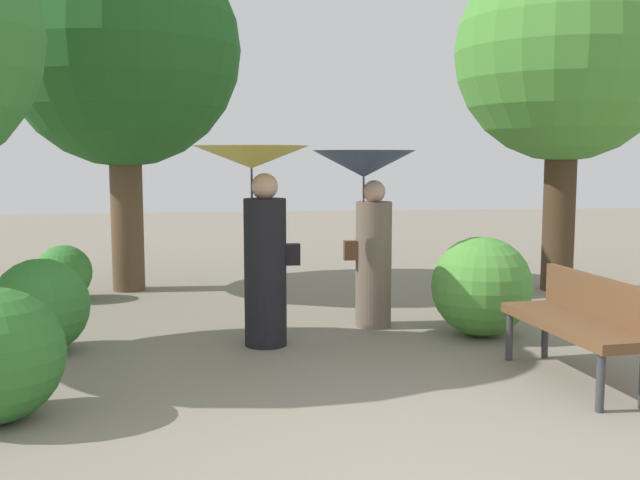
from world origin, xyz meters
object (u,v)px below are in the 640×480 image
Objects in this scene: park_bench at (580,318)px; tree_mid_left at (121,28)px; person_left at (259,213)px; tree_near_right at (566,32)px; person_right at (368,202)px.

tree_mid_left is at bearing -143.44° from park_bench.
tree_mid_left reaches higher than person_left.
tree_near_right is 0.97× the size of tree_mid_left.
person_left is 4.09m from tree_mid_left.
person_left reaches higher than park_bench.
tree_near_right reaches higher than park_bench.
tree_near_right is 5.70m from tree_mid_left.
tree_near_right is (4.05, 2.39, 2.11)m from person_left.
tree_mid_left is (-4.06, 4.50, 2.90)m from park_bench.
person_left is 1.31m from person_right.
tree_mid_left is (-2.75, 2.45, 2.10)m from person_right.
person_left is 1.21× the size of park_bench.
person_left is 0.36× the size of tree_mid_left.
person_left is at bearing -125.49° from park_bench.
park_bench is at bearing -47.95° from tree_mid_left.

